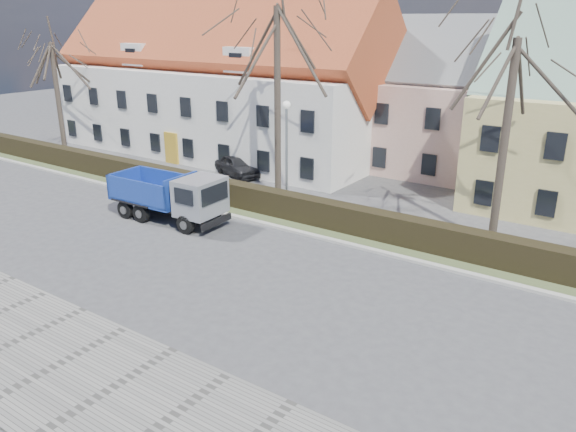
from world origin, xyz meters
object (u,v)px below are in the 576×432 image
Objects in this scene: parked_car_a at (237,165)px; streetlight at (287,157)px; cart_frame at (217,212)px; dump_truck at (165,195)px.

streetlight is at bearing -99.63° from parked_car_a.
streetlight is 4.58m from cart_frame.
parked_car_a is (-4.43, 6.94, 0.39)m from cart_frame.
dump_truck is 1.64× the size of parked_car_a.
dump_truck is 6.52m from streetlight.
dump_truck is at bearing -139.68° from cart_frame.
parked_car_a is at bearing 122.57° from cart_frame.
dump_truck reaches higher than cart_frame.
parked_car_a reaches higher than cart_frame.
cart_frame is at bearing 38.19° from dump_truck.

